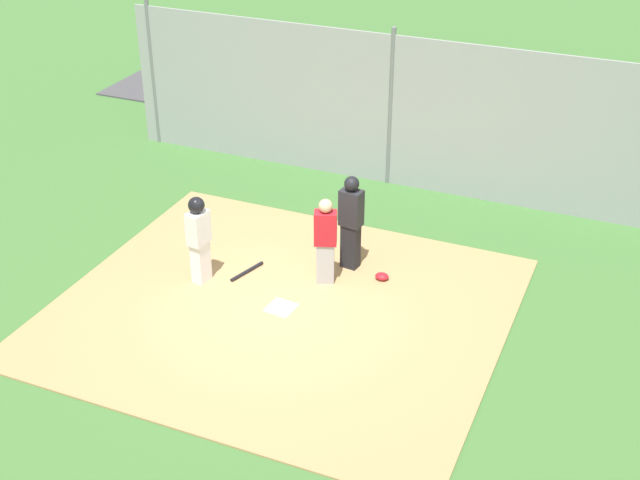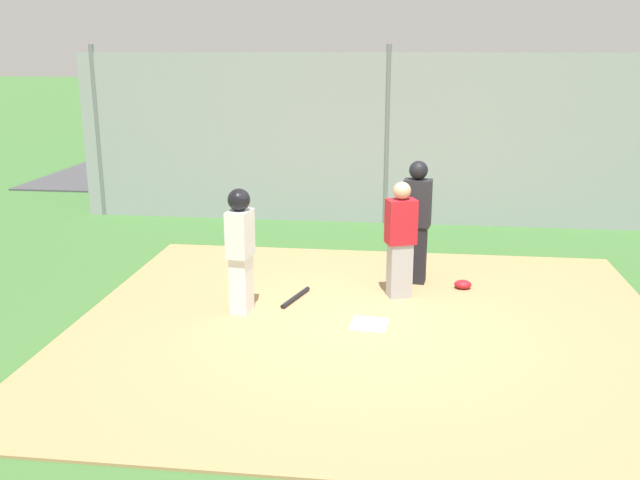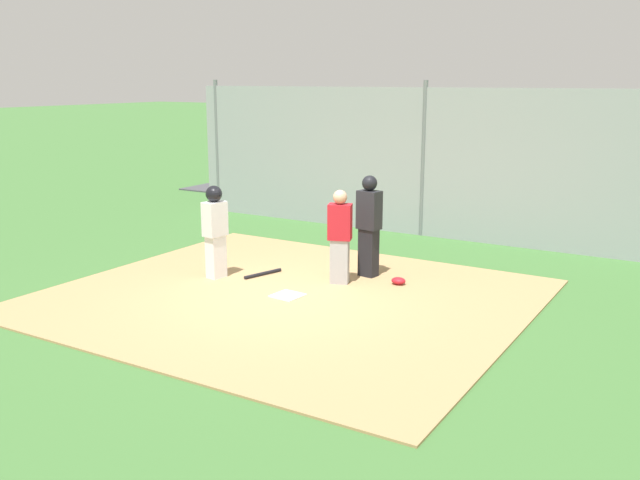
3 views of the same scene
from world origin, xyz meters
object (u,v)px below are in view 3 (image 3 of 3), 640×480
at_px(home_plate, 288,295).
at_px(runner, 215,226).
at_px(baseball_bat, 263,274).
at_px(catcher_mask, 398,281).
at_px(catcher, 340,236).
at_px(parked_car_dark, 413,173).
at_px(umpire, 369,224).

bearing_deg(home_plate, runner, -8.67).
bearing_deg(baseball_bat, runner, 147.24).
distance_m(home_plate, baseball_bat, 1.29).
bearing_deg(catcher_mask, catcher, 26.06).
bearing_deg(parked_car_dark, runner, -75.52).
relative_size(runner, catcher_mask, 6.67).
bearing_deg(runner, parked_car_dark, 102.58).
bearing_deg(baseball_bat, umpire, -42.88).
height_order(catcher, parked_car_dark, catcher).
distance_m(catcher, baseball_bat, 1.61).
bearing_deg(home_plate, catcher_mask, -129.25).
xyz_separation_m(catcher_mask, parked_car_dark, (3.70, -8.94, 0.52)).
bearing_deg(baseball_bat, home_plate, -109.90).
bearing_deg(umpire, home_plate, -10.00).
height_order(catcher, runner, runner).
height_order(runner, parked_car_dark, runner).
bearing_deg(parked_car_dark, umpire, -61.10).
xyz_separation_m(catcher, baseball_bat, (1.37, 0.30, -0.79)).
bearing_deg(catcher, runner, -87.91).
relative_size(home_plate, catcher, 0.28).
height_order(catcher, umpire, umpire).
xyz_separation_m(runner, parked_car_dark, (0.84, -10.18, -0.32)).
bearing_deg(umpire, catcher_mask, 81.45).
height_order(home_plate, baseball_bat, baseball_bat).
xyz_separation_m(umpire, baseball_bat, (1.58, 0.93, -0.90)).
distance_m(home_plate, catcher_mask, 1.93).
relative_size(baseball_bat, catcher_mask, 3.25).
xyz_separation_m(home_plate, baseball_bat, (1.03, -0.77, 0.02)).
height_order(umpire, baseball_bat, umpire).
height_order(home_plate, catcher, catcher).
xyz_separation_m(catcher, parked_car_dark, (2.82, -9.37, -0.23)).
bearing_deg(parked_car_dark, baseball_bat, -71.72).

